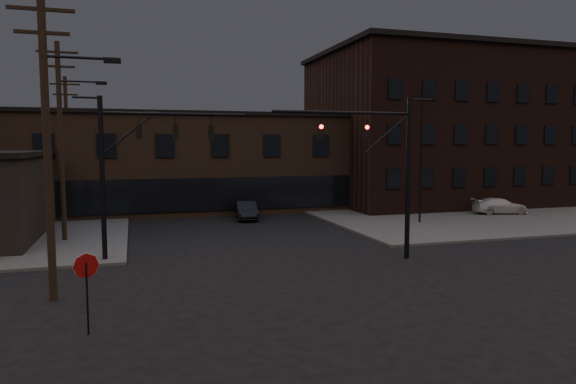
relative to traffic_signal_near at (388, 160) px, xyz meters
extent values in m
plane|color=black|center=(-5.36, -4.50, -4.93)|extent=(140.00, 140.00, 0.00)
cube|color=#474744|center=(16.64, 17.50, -4.86)|extent=(30.00, 30.00, 0.15)
cube|color=#483326|center=(-5.36, 23.50, -0.93)|extent=(40.00, 12.00, 8.00)
cube|color=black|center=(16.64, 21.50, 2.07)|extent=(22.00, 16.00, 14.00)
cylinder|color=black|center=(1.14, 0.00, -0.93)|extent=(0.24, 0.24, 8.00)
cylinder|color=black|center=(-2.36, 0.00, 2.27)|extent=(7.00, 0.14, 0.14)
cube|color=#FF140C|center=(-1.19, 0.00, 1.37)|extent=(0.28, 0.22, 0.70)
cube|color=#FF140C|center=(-3.52, 0.00, 1.37)|extent=(0.28, 0.22, 0.70)
cylinder|color=black|center=(-13.36, 3.50, -0.93)|extent=(0.24, 0.24, 8.00)
cylinder|color=black|center=(-9.86, 3.50, 2.27)|extent=(7.00, 0.14, 0.14)
cube|color=black|center=(-11.61, 3.50, 1.37)|extent=(0.28, 0.22, 0.70)
cube|color=black|center=(-9.86, 3.50, 1.37)|extent=(0.28, 0.22, 0.70)
cube|color=black|center=(-8.11, 3.50, 1.37)|extent=(0.28, 0.22, 0.70)
cylinder|color=black|center=(-13.36, -6.50, -3.83)|extent=(0.06, 0.06, 2.20)
cylinder|color=maroon|center=(-13.36, -6.48, -2.83)|extent=(0.72, 0.33, 0.76)
cylinder|color=black|center=(-14.86, -2.50, 0.57)|extent=(0.28, 0.28, 11.00)
cube|color=black|center=(-14.86, -2.50, 5.47)|extent=(2.20, 0.12, 0.12)
cube|color=black|center=(-14.86, -2.50, 4.67)|extent=(1.80, 0.12, 0.12)
cube|color=black|center=(-12.56, -2.50, 3.82)|extent=(0.60, 0.25, 0.18)
cylinder|color=black|center=(-15.86, 9.50, 0.82)|extent=(0.28, 0.28, 11.50)
cube|color=black|center=(-15.86, 9.50, 5.97)|extent=(2.20, 0.12, 0.12)
cube|color=black|center=(-15.86, 9.50, 5.17)|extent=(1.80, 0.12, 0.12)
cube|color=black|center=(-13.56, 9.50, 4.32)|extent=(0.60, 0.25, 0.18)
cylinder|color=black|center=(-16.86, 21.50, 0.57)|extent=(0.28, 0.28, 11.00)
cube|color=black|center=(-16.86, 21.50, 5.47)|extent=(2.20, 0.12, 0.12)
cube|color=black|center=(-16.86, 21.50, 4.67)|extent=(1.80, 0.12, 0.12)
cylinder|color=black|center=(7.64, 9.50, -0.43)|extent=(0.14, 0.14, 9.00)
cube|color=black|center=(7.14, 9.50, 4.12)|extent=(0.50, 0.28, 0.18)
cube|color=black|center=(8.14, 9.50, 4.12)|extent=(0.50, 0.28, 0.18)
cylinder|color=black|center=(13.64, 14.50, -0.43)|extent=(0.14, 0.14, 9.00)
cube|color=black|center=(13.14, 14.50, 4.12)|extent=(0.50, 0.28, 0.18)
cube|color=black|center=(14.14, 14.50, 4.12)|extent=(0.50, 0.28, 0.18)
imported|color=black|center=(9.93, 16.71, -3.96)|extent=(4.88, 2.08, 1.64)
imported|color=silver|center=(16.24, 11.63, -4.16)|extent=(4.58, 2.61, 1.25)
imported|color=black|center=(-3.74, 15.48, -4.24)|extent=(1.95, 4.35, 1.39)
camera|label=1|loc=(-11.95, -22.58, 0.78)|focal=32.00mm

